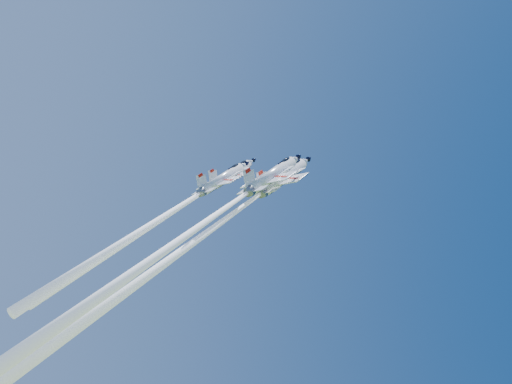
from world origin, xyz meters
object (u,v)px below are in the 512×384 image
jet_left (170,213)px  jet_slot (160,218)px  jet_lead (199,239)px  jet_right (192,231)px

jet_left → jet_slot: bearing=-49.2°
jet_left → jet_slot: (-4.24, -6.52, -2.37)m
jet_left → jet_slot: jet_left is taller
jet_lead → jet_slot: (-6.50, -0.19, 2.50)m
jet_slot → jet_left: bearing=130.8°
jet_lead → jet_left: 8.30m
jet_right → jet_lead: bearing=127.4°
jet_left → jet_slot: size_ratio=1.07×
jet_left → jet_right: jet_left is taller
jet_right → jet_slot: bearing=-156.1°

